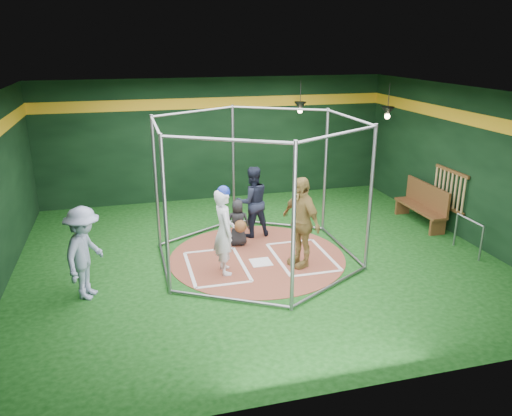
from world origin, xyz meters
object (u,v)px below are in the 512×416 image
object	(u,v)px
visitor_leopard	(301,222)
umpire	(252,202)
dugout_bench	(423,204)
batter_figure	(224,230)

from	to	relation	value
visitor_leopard	umpire	size ratio (longest dim) A/B	1.12
umpire	dugout_bench	xyz separation A→B (m)	(4.42, -0.30, -0.33)
visitor_leopard	dugout_bench	xyz separation A→B (m)	(3.87, 1.55, -0.42)
batter_figure	umpire	size ratio (longest dim) A/B	1.07
batter_figure	dugout_bench	distance (m)	5.66
umpire	visitor_leopard	bearing A→B (deg)	100.84
umpire	dugout_bench	bearing A→B (deg)	170.54
umpire	dugout_bench	size ratio (longest dim) A/B	0.94
batter_figure	umpire	xyz separation A→B (m)	(1.04, 1.79, -0.05)
batter_figure	umpire	bearing A→B (deg)	59.85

